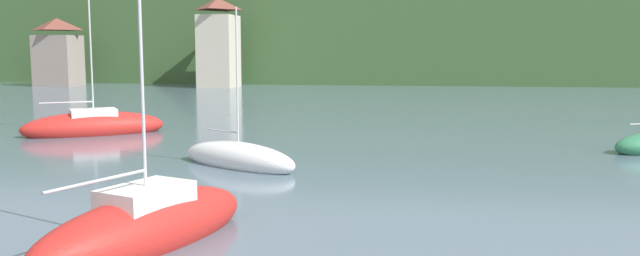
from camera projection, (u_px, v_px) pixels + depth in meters
wooded_hillside at (338, 39)px, 106.39m from camera, size 352.00×50.04×29.64m
shore_building_west at (58, 53)px, 76.91m from camera, size 4.82×4.22×7.99m
shore_building_westcentral at (219, 44)px, 74.48m from camera, size 4.07×5.27×10.16m
sailboat_mid_0 at (147, 226)px, 15.06m from camera, size 4.16×6.74×9.08m
sailboat_mid_3 at (238, 159)px, 25.01m from camera, size 5.69×4.25×6.42m
sailboat_far_5 at (94, 126)px, 34.25m from camera, size 7.22×5.89×8.79m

